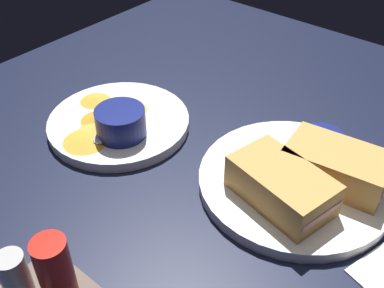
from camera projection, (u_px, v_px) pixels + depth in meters
ground_plane at (228, 194)px, 64.27cm from camera, size 110.00×110.00×3.00cm
plate_sandwich_main at (294, 182)px, 62.94cm from camera, size 26.18×26.18×1.60cm
sandwich_half_near at (281, 185)px, 57.73cm from camera, size 14.47×10.25×4.80cm
sandwich_half_far at (336, 166)px, 60.66cm from camera, size 14.06×9.22×4.80cm
ramekin_dark_sauce at (321, 145)px, 64.50cm from camera, size 6.12×6.12×3.89cm
spoon_by_dark_ramekin at (300, 173)px, 62.52cm from camera, size 2.24×9.87×0.80cm
plate_chips_companion at (121, 122)px, 73.91cm from camera, size 22.37×22.37×1.60cm
ramekin_light_gravy at (121, 122)px, 68.62cm from camera, size 7.52×7.52×4.29cm
spoon_by_gravy_ramekin at (105, 133)px, 69.66cm from camera, size 4.72×9.78×0.80cm
plantain_chip_scatter at (101, 122)px, 71.88cm from camera, size 14.73×18.03×0.60cm
condiment_caddy at (43, 281)px, 47.44cm from camera, size 9.00×9.00×9.50cm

